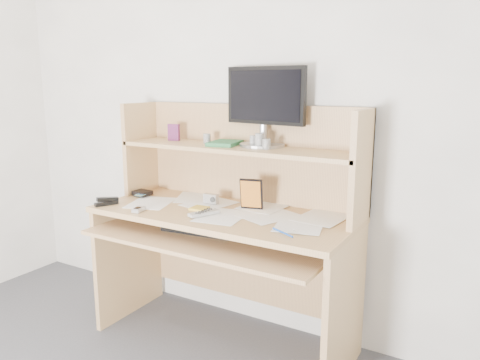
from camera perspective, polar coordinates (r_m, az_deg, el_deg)
The scene contains 19 objects.
back_wall at distance 2.67m, azimuth 1.49°, elevation 8.15°, with size 3.60×0.04×2.50m, color white.
desk at distance 2.56m, azimuth -1.18°, elevation -4.66°, with size 1.40×0.70×1.30m.
paper_clutter at distance 2.48m, azimuth -2.16°, elevation -3.81°, with size 1.32×0.54×0.01m, color white.
keyboard at distance 2.48m, azimuth -4.85°, elevation -6.01°, with size 0.41×0.19×0.03m.
tv_remote at distance 2.40m, azimuth -4.42°, elevation -4.05°, with size 0.05×0.17×0.02m, color #9E9E99.
flip_phone at distance 2.53m, azimuth -12.24°, elevation -3.44°, with size 0.04×0.08×0.02m, color silver.
stapler at distance 2.70m, azimuth -15.99°, elevation -2.45°, with size 0.03×0.13×0.04m, color black.
wallet at distance 2.87m, azimuth -11.81°, elevation -1.54°, with size 0.10×0.08×0.03m, color black.
sticky_note_pad at distance 2.53m, azimuth -4.98°, elevation -3.45°, with size 0.08×0.08×0.01m, color #F8F141.
digital_camera at distance 2.63m, azimuth -3.57°, elevation -2.27°, with size 0.09×0.03×0.05m, color #B8B8BB.
game_case at distance 2.48m, azimuth 1.41°, elevation -1.72°, with size 0.12×0.01×0.17m, color black.
blue_pen at distance 2.12m, azimuth 5.22°, elevation -6.38°, with size 0.01×0.01×0.15m, color #1646A9.
card_box at distance 2.81m, azimuth -8.07°, elevation 5.77°, with size 0.07×0.02×0.10m, color maroon.
shelf_book at distance 2.59m, azimuth -1.86°, elevation 4.51°, with size 0.15×0.20×0.02m, color #307945.
chip_stack_a at distance 2.65m, azimuth -4.05°, elevation 5.05°, with size 0.04×0.04×0.06m, color black.
chip_stack_b at distance 2.51m, azimuth 1.61°, elevation 4.75°, with size 0.04×0.04×0.06m, color silver.
chip_stack_c at distance 2.42m, azimuth 3.25°, elevation 4.38°, with size 0.04×0.04×0.05m, color black.
chip_stack_d at distance 2.46m, azimuth 2.38°, elevation 4.80°, with size 0.05×0.05×0.08m, color white.
monitor at distance 2.54m, azimuth 3.04°, elevation 9.23°, with size 0.49×0.24×0.42m.
Camera 1 is at (1.29, -0.53, 1.42)m, focal length 35.00 mm.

